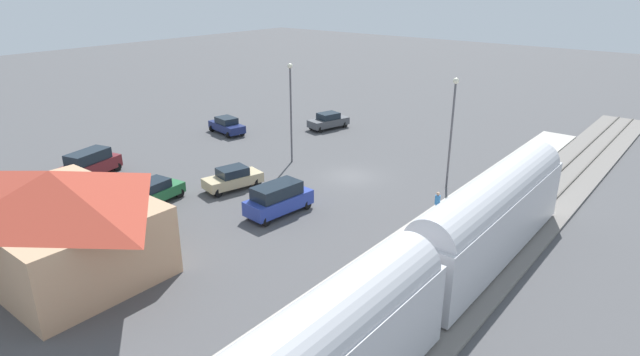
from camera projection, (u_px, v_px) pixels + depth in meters
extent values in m
plane|color=#4C4C4F|center=(351.00, 176.00, 43.32)|extent=(200.00, 200.00, 0.00)
cube|color=slate|center=(522.00, 221.00, 35.11)|extent=(4.80, 70.00, 0.18)
cube|color=#59544C|center=(533.00, 222.00, 34.64)|extent=(0.10, 70.00, 0.12)
cube|color=#59544C|center=(511.00, 216.00, 35.48)|extent=(0.10, 70.00, 0.12)
cube|color=#B7B2A8|center=(465.00, 205.00, 37.43)|extent=(3.20, 46.00, 0.30)
cube|color=silver|center=(490.00, 224.00, 29.99)|extent=(2.90, 16.17, 3.70)
cube|color=red|center=(466.00, 222.00, 30.95)|extent=(0.04, 14.88, 0.36)
cylinder|color=silver|center=(494.00, 196.00, 29.37)|extent=(2.75, 15.53, 2.76)
cylinder|color=silver|center=(293.00, 355.00, 16.99)|extent=(2.75, 15.53, 2.76)
cube|color=tan|center=(61.00, 237.00, 28.91)|extent=(10.85, 7.74, 3.98)
pyramid|color=#9E3828|center=(51.00, 187.00, 27.87)|extent=(11.65, 8.54, 1.88)
cube|color=#4C3323|center=(127.00, 227.00, 32.09)|extent=(1.10, 0.08, 2.10)
cylinder|color=#23284C|center=(437.00, 210.00, 35.32)|extent=(0.22, 0.22, 0.85)
cylinder|color=#2D72B7|center=(438.00, 200.00, 35.06)|extent=(0.36, 0.36, 0.62)
sphere|color=tan|center=(438.00, 194.00, 34.90)|extent=(0.24, 0.24, 0.24)
cylinder|color=#333338|center=(519.00, 163.00, 44.14)|extent=(0.22, 0.22, 0.85)
cylinder|color=#CC3F33|center=(521.00, 155.00, 43.88)|extent=(0.36, 0.36, 0.62)
sphere|color=tan|center=(521.00, 150.00, 43.73)|extent=(0.24, 0.24, 0.24)
cube|color=#283D9E|center=(279.00, 202.00, 36.19)|extent=(2.42, 5.07, 1.00)
cube|color=#19232D|center=(277.00, 190.00, 35.75)|extent=(2.05, 3.58, 0.88)
cylinder|color=black|center=(291.00, 198.00, 38.20)|extent=(0.22, 0.68, 0.68)
cylinder|color=black|center=(307.00, 205.00, 37.08)|extent=(0.22, 0.68, 0.68)
cylinder|color=black|center=(250.00, 214.00, 35.66)|extent=(0.22, 0.68, 0.68)
cylinder|color=black|center=(266.00, 221.00, 34.54)|extent=(0.22, 0.68, 0.68)
cube|color=maroon|center=(91.00, 167.00, 43.03)|extent=(3.06, 5.22, 1.00)
cube|color=#19232D|center=(88.00, 156.00, 42.57)|extent=(2.49, 3.74, 0.88)
cylinder|color=black|center=(102.00, 164.00, 45.16)|extent=(0.22, 0.68, 0.68)
cylinder|color=black|center=(117.00, 167.00, 44.48)|extent=(0.22, 0.68, 0.68)
cylinder|color=black|center=(65.00, 178.00, 41.94)|extent=(0.22, 0.68, 0.68)
cylinder|color=black|center=(81.00, 182.00, 41.26)|extent=(0.22, 0.68, 0.68)
cube|color=#236638|center=(154.00, 194.00, 37.96)|extent=(2.34, 4.68, 0.76)
cube|color=#19232D|center=(153.00, 185.00, 37.71)|extent=(1.85, 2.33, 0.64)
cylinder|color=black|center=(143.00, 209.00, 36.35)|extent=(0.22, 0.68, 0.68)
cylinder|color=black|center=(128.00, 204.00, 37.15)|extent=(0.22, 0.68, 0.68)
cylinder|color=black|center=(180.00, 193.00, 39.04)|extent=(0.22, 0.68, 0.68)
cylinder|color=black|center=(165.00, 189.00, 39.84)|extent=(0.22, 0.68, 0.68)
cube|color=#C6B284|center=(233.00, 180.00, 40.53)|extent=(2.84, 4.81, 0.76)
cube|color=#19232D|center=(232.00, 172.00, 40.29)|extent=(2.08, 2.48, 0.64)
cylinder|color=black|center=(247.00, 177.00, 42.23)|extent=(0.22, 0.68, 0.68)
cylinder|color=black|center=(257.00, 183.00, 41.05)|extent=(0.22, 0.68, 0.68)
cylinder|color=black|center=(209.00, 187.00, 40.29)|extent=(0.22, 0.68, 0.68)
cylinder|color=black|center=(218.00, 193.00, 39.11)|extent=(0.22, 0.68, 0.68)
cube|color=navy|center=(227.00, 127.00, 55.07)|extent=(4.76, 2.62, 0.76)
cube|color=#19232D|center=(226.00, 120.00, 54.82)|extent=(2.42, 1.98, 0.64)
cylinder|color=black|center=(212.00, 128.00, 55.92)|extent=(0.22, 0.68, 0.68)
cylinder|color=black|center=(225.00, 126.00, 56.90)|extent=(0.22, 0.68, 0.68)
cylinder|color=black|center=(229.00, 135.00, 53.52)|extent=(0.22, 0.68, 0.68)
cylinder|color=black|center=(242.00, 132.00, 54.50)|extent=(0.22, 0.68, 0.68)
cube|color=#47494F|center=(328.00, 122.00, 56.87)|extent=(2.87, 4.81, 0.76)
cube|color=#19232D|center=(328.00, 116.00, 56.62)|extent=(2.09, 2.49, 0.64)
cylinder|color=black|center=(320.00, 130.00, 55.45)|extent=(0.22, 0.68, 0.68)
cylinder|color=black|center=(311.00, 126.00, 56.63)|extent=(0.22, 0.68, 0.68)
cylinder|color=black|center=(345.00, 125.00, 57.37)|extent=(0.22, 0.68, 0.68)
cylinder|color=black|center=(336.00, 122.00, 58.56)|extent=(0.22, 0.68, 0.68)
cylinder|color=#515156|center=(451.00, 137.00, 39.63)|extent=(0.16, 0.16, 8.16)
sphere|color=#EAE5C6|center=(456.00, 81.00, 38.11)|extent=(0.44, 0.44, 0.44)
cylinder|color=#515156|center=(291.00, 116.00, 45.32)|extent=(0.16, 0.16, 8.29)
sphere|color=#EAE5C6|center=(290.00, 66.00, 43.77)|extent=(0.44, 0.44, 0.44)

